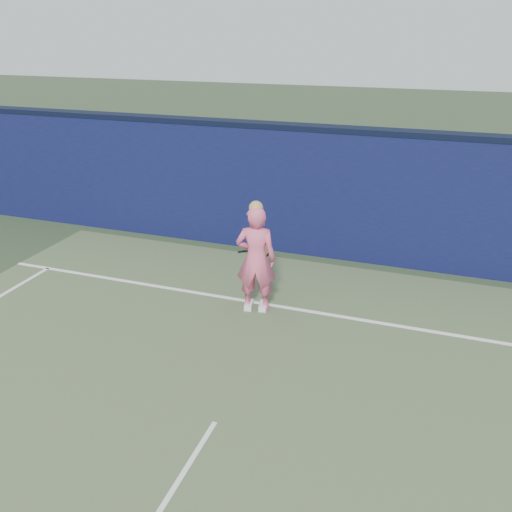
% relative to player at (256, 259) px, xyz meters
% --- Properties ---
extents(ground, '(80.00, 80.00, 0.00)m').
position_rel_player_xyz_m(ground, '(0.48, -3.83, -0.90)').
color(ground, '#2D3D25').
rests_on(ground, ground).
extents(backstop_wall, '(24.00, 0.40, 2.50)m').
position_rel_player_xyz_m(backstop_wall, '(0.48, 2.67, 0.35)').
color(backstop_wall, '#0D0E3B').
rests_on(backstop_wall, ground).
extents(wall_cap, '(24.00, 0.42, 0.10)m').
position_rel_player_xyz_m(wall_cap, '(0.48, 2.67, 1.65)').
color(wall_cap, black).
rests_on(wall_cap, backstop_wall).
extents(player, '(0.72, 0.54, 1.86)m').
position_rel_player_xyz_m(player, '(0.00, 0.00, 0.00)').
color(player, '#ED5C85').
rests_on(player, ground).
extents(racket, '(0.59, 0.13, 0.31)m').
position_rel_player_xyz_m(racket, '(-0.08, 0.39, -0.01)').
color(racket, black).
rests_on(racket, ground).
extents(court_lines, '(11.00, 12.04, 0.01)m').
position_rel_player_xyz_m(court_lines, '(0.48, -4.16, -0.88)').
color(court_lines, white).
rests_on(court_lines, court_surface).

